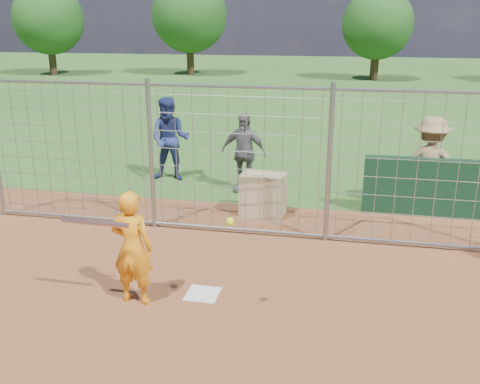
% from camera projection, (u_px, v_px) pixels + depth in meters
% --- Properties ---
extents(ground, '(100.00, 100.00, 0.00)m').
position_uv_depth(ground, '(207.00, 288.00, 7.34)').
color(ground, '#2D591E').
rests_on(ground, ground).
extents(home_plate, '(0.43, 0.43, 0.02)m').
position_uv_depth(home_plate, '(203.00, 294.00, 7.15)').
color(home_plate, silver).
rests_on(home_plate, ground).
extents(dugout_wall, '(2.60, 0.20, 1.10)m').
position_uv_depth(dugout_wall, '(435.00, 188.00, 9.86)').
color(dugout_wall, '#11381E').
rests_on(dugout_wall, ground).
extents(batter, '(0.57, 0.40, 1.51)m').
position_uv_depth(batter, '(132.00, 248.00, 6.76)').
color(batter, orange).
rests_on(batter, ground).
extents(bystander_a, '(0.97, 0.78, 1.89)m').
position_uv_depth(bystander_a, '(170.00, 139.00, 12.02)').
color(bystander_a, navy).
rests_on(bystander_a, ground).
extents(bystander_b, '(1.05, 0.57, 1.70)m').
position_uv_depth(bystander_b, '(243.00, 153.00, 11.21)').
color(bystander_b, slate).
rests_on(bystander_b, ground).
extents(bystander_c, '(1.26, 0.82, 1.83)m').
position_uv_depth(bystander_c, '(430.00, 165.00, 10.02)').
color(bystander_c, olive).
rests_on(bystander_c, ground).
extents(equipment_bin, '(0.84, 0.61, 0.80)m').
position_uv_depth(equipment_bin, '(263.00, 194.00, 9.97)').
color(equipment_bin, tan).
rests_on(equipment_bin, ground).
extents(equipment_in_play, '(2.12, 0.22, 0.18)m').
position_uv_depth(equipment_in_play, '(127.00, 222.00, 6.35)').
color(equipment_in_play, silver).
rests_on(equipment_in_play, ground).
extents(backstop_fence, '(9.08, 0.08, 2.60)m').
position_uv_depth(backstop_fence, '(237.00, 163.00, 8.81)').
color(backstop_fence, gray).
rests_on(backstop_fence, ground).
extents(tree_line, '(44.66, 6.72, 6.48)m').
position_uv_depth(tree_line, '(380.00, 16.00, 31.79)').
color(tree_line, '#3F2B19').
rests_on(tree_line, ground).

